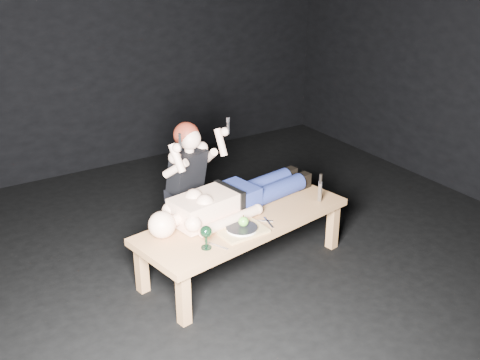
{
  "coord_description": "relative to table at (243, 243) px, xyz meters",
  "views": [
    {
      "loc": [
        -2.3,
        -3.49,
        2.52
      ],
      "look_at": [
        -0.16,
        -0.1,
        0.75
      ],
      "focal_mm": 43.15,
      "sensor_mm": 36.0,
      "label": 1
    }
  ],
  "objects": [
    {
      "name": "ground",
      "position": [
        0.16,
        0.15,
        -0.23
      ],
      "size": [
        5.0,
        5.0,
        0.0
      ],
      "primitive_type": "plane",
      "color": "black",
      "rests_on": "ground"
    },
    {
      "name": "back_wall",
      "position": [
        0.16,
        2.65,
        1.27
      ],
      "size": [
        5.0,
        0.0,
        5.0
      ],
      "primitive_type": "plane",
      "rotation": [
        1.57,
        0.0,
        0.0
      ],
      "color": "black",
      "rests_on": "ground"
    },
    {
      "name": "table",
      "position": [
        0.0,
        0.0,
        0.0
      ],
      "size": [
        1.82,
        0.92,
        0.45
      ],
      "primitive_type": "cube",
      "rotation": [
        0.0,
        0.0,
        0.16
      ],
      "color": "#A06F44",
      "rests_on": "ground"
    },
    {
      "name": "lying_man",
      "position": [
        0.02,
        0.16,
        0.35
      ],
      "size": [
        1.75,
        0.78,
        0.26
      ],
      "primitive_type": null,
      "rotation": [
        0.0,
        0.0,
        0.16
      ],
      "color": "#F9BE9A",
      "rests_on": "table"
    },
    {
      "name": "kneeling_woman",
      "position": [
        -0.23,
        0.59,
        0.35
      ],
      "size": [
        0.77,
        0.82,
        1.15
      ],
      "primitive_type": null,
      "rotation": [
        0.0,
        0.0,
        0.26
      ],
      "color": "black",
      "rests_on": "ground"
    },
    {
      "name": "serving_tray",
      "position": [
        -0.13,
        -0.19,
        0.24
      ],
      "size": [
        0.36,
        0.27,
        0.02
      ],
      "primitive_type": "cube",
      "rotation": [
        0.0,
        0.0,
        0.04
      ],
      "color": "tan",
      "rests_on": "table"
    },
    {
      "name": "plate",
      "position": [
        -0.13,
        -0.19,
        0.25
      ],
      "size": [
        0.24,
        0.24,
        0.02
      ],
      "primitive_type": "cylinder",
      "rotation": [
        0.0,
        0.0,
        0.04
      ],
      "color": "white",
      "rests_on": "serving_tray"
    },
    {
      "name": "apple",
      "position": [
        -0.11,
        -0.18,
        0.3
      ],
      "size": [
        0.08,
        0.08,
        0.08
      ],
      "primitive_type": "sphere",
      "color": "green",
      "rests_on": "plate"
    },
    {
      "name": "goblet",
      "position": [
        -0.47,
        -0.25,
        0.31
      ],
      "size": [
        0.1,
        0.1,
        0.17
      ],
      "primitive_type": null,
      "rotation": [
        0.0,
        0.0,
        0.16
      ],
      "color": "black",
      "rests_on": "table"
    },
    {
      "name": "fork_flat",
      "position": [
        -0.39,
        -0.27,
        0.23
      ],
      "size": [
        0.09,
        0.17,
        0.01
      ],
      "primitive_type": "cube",
      "rotation": [
        0.0,
        0.0,
        0.43
      ],
      "color": "#B2B2B7",
      "rests_on": "table"
    },
    {
      "name": "knife_flat",
      "position": [
        0.11,
        -0.18,
        0.23
      ],
      "size": [
        0.06,
        0.18,
        0.01
      ],
      "primitive_type": "cube",
      "rotation": [
        0.0,
        0.0,
        -0.23
      ],
      "color": "#B2B2B7",
      "rests_on": "table"
    },
    {
      "name": "spoon_flat",
      "position": [
        0.08,
        -0.12,
        0.23
      ],
      "size": [
        0.16,
        0.12,
        0.01
      ],
      "primitive_type": "cube",
      "rotation": [
        0.0,
        0.0,
        0.92
      ],
      "color": "#B2B2B7",
      "rests_on": "table"
    },
    {
      "name": "carving_knife",
      "position": [
        0.67,
        -0.1,
        0.35
      ],
      "size": [
        0.04,
        0.04,
        0.25
      ],
      "primitive_type": null,
      "rotation": [
        0.0,
        0.0,
        0.16
      ],
      "color": "#B2B2B7",
      "rests_on": "table"
    }
  ]
}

